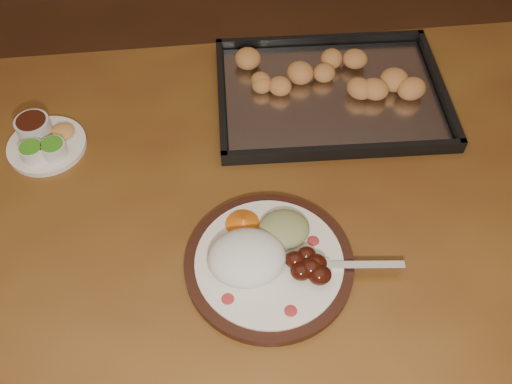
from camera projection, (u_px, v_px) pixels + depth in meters
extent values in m
cube|color=brown|center=(229.00, 206.00, 1.05)|extent=(1.51, 0.92, 0.04)
cylinder|color=#4E2717|center=(460.00, 154.00, 1.63)|extent=(0.07, 0.07, 0.71)
cylinder|color=black|center=(269.00, 264.00, 0.94)|extent=(0.28, 0.28, 0.02)
cylinder|color=white|center=(269.00, 261.00, 0.94)|extent=(0.25, 0.25, 0.01)
ellipsoid|color=#AA2828|center=(228.00, 299.00, 0.89)|extent=(0.02, 0.02, 0.00)
ellipsoid|color=#AA2828|center=(291.00, 311.00, 0.88)|extent=(0.02, 0.02, 0.00)
ellipsoid|color=#AA2828|center=(313.00, 241.00, 0.96)|extent=(0.02, 0.02, 0.00)
ellipsoid|color=#AA2828|center=(217.00, 247.00, 0.95)|extent=(0.02, 0.02, 0.00)
ellipsoid|color=white|center=(247.00, 258.00, 0.92)|extent=(0.14, 0.13, 0.06)
ellipsoid|color=#451309|center=(301.00, 271.00, 0.91)|extent=(0.04, 0.03, 0.03)
ellipsoid|color=#451309|center=(316.00, 263.00, 0.91)|extent=(0.04, 0.03, 0.03)
ellipsoid|color=#451309|center=(306.00, 255.00, 0.92)|extent=(0.04, 0.03, 0.03)
ellipsoid|color=#451309|center=(320.00, 275.00, 0.90)|extent=(0.04, 0.03, 0.03)
ellipsoid|color=#451309|center=(295.00, 260.00, 0.92)|extent=(0.04, 0.03, 0.03)
ellipsoid|color=#451309|center=(311.00, 268.00, 0.91)|extent=(0.04, 0.03, 0.03)
ellipsoid|color=tan|center=(284.00, 229.00, 0.96)|extent=(0.10, 0.09, 0.04)
cone|color=orange|center=(243.00, 222.00, 0.97)|extent=(0.08, 0.08, 0.03)
cube|color=silver|center=(363.00, 265.00, 0.93)|extent=(0.14, 0.03, 0.00)
cube|color=silver|center=(319.00, 265.00, 0.93)|extent=(0.04, 0.03, 0.00)
cylinder|color=silver|center=(304.00, 270.00, 0.92)|extent=(0.03, 0.01, 0.00)
cylinder|color=silver|center=(304.00, 266.00, 0.92)|extent=(0.03, 0.01, 0.00)
cylinder|color=silver|center=(304.00, 263.00, 0.93)|extent=(0.03, 0.01, 0.00)
cylinder|color=silver|center=(304.00, 260.00, 0.93)|extent=(0.03, 0.01, 0.00)
cylinder|color=white|center=(47.00, 146.00, 1.11)|extent=(0.15, 0.15, 0.01)
cylinder|color=white|center=(32.00, 152.00, 1.07)|extent=(0.05, 0.05, 0.03)
cylinder|color=#3E971E|center=(30.00, 147.00, 1.06)|extent=(0.04, 0.04, 0.00)
cylinder|color=white|center=(54.00, 149.00, 1.08)|extent=(0.05, 0.05, 0.03)
cylinder|color=#3E971E|center=(52.00, 144.00, 1.07)|extent=(0.04, 0.04, 0.00)
cylinder|color=silver|center=(34.00, 128.00, 1.10)|extent=(0.07, 0.07, 0.04)
cylinder|color=#331209|center=(31.00, 121.00, 1.09)|extent=(0.06, 0.06, 0.00)
ellipsoid|color=#D9974C|center=(63.00, 131.00, 1.11)|extent=(0.05, 0.05, 0.02)
cube|color=black|center=(330.00, 96.00, 1.20)|extent=(0.48, 0.36, 0.01)
cube|color=black|center=(320.00, 40.00, 1.28)|extent=(0.47, 0.03, 0.02)
cube|color=black|center=(344.00, 151.00, 1.08)|extent=(0.47, 0.03, 0.02)
cube|color=black|center=(439.00, 86.00, 1.19)|extent=(0.02, 0.34, 0.02)
cube|color=black|center=(221.00, 96.00, 1.17)|extent=(0.02, 0.34, 0.02)
cube|color=silver|center=(331.00, 94.00, 1.19)|extent=(0.45, 0.32, 0.00)
ellipsoid|color=#D4934A|center=(360.00, 85.00, 1.18)|extent=(0.05, 0.05, 0.04)
ellipsoid|color=#D4934A|center=(380.00, 73.00, 1.20)|extent=(0.07, 0.07, 0.04)
ellipsoid|color=#D4934A|center=(344.00, 57.00, 1.23)|extent=(0.07, 0.07, 0.04)
ellipsoid|color=#D4934A|center=(328.00, 68.00, 1.21)|extent=(0.05, 0.05, 0.04)
ellipsoid|color=#D4934A|center=(303.00, 64.00, 1.22)|extent=(0.07, 0.07, 0.04)
ellipsoid|color=#D4934A|center=(306.00, 81.00, 1.18)|extent=(0.07, 0.07, 0.04)
ellipsoid|color=#D4934A|center=(272.00, 90.00, 1.17)|extent=(0.05, 0.05, 0.04)
ellipsoid|color=#D4934A|center=(301.00, 106.00, 1.14)|extent=(0.07, 0.07, 0.04)
ellipsoid|color=#D4934A|center=(299.00, 105.00, 1.14)|extent=(0.07, 0.07, 0.04)
ellipsoid|color=#D4934A|center=(339.00, 117.00, 1.12)|extent=(0.05, 0.05, 0.04)
ellipsoid|color=#D4934A|center=(349.00, 98.00, 1.15)|extent=(0.07, 0.07, 0.04)
ellipsoid|color=#D4934A|center=(387.00, 97.00, 1.16)|extent=(0.07, 0.07, 0.04)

